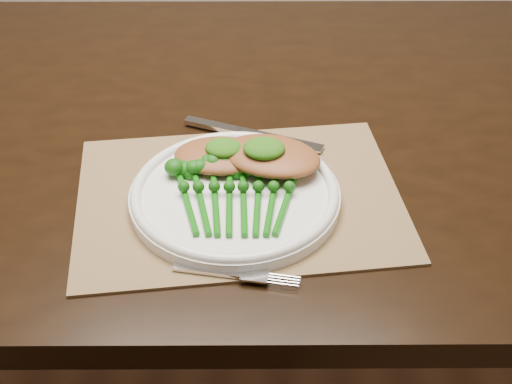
# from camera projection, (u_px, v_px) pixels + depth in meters

# --- Properties ---
(dining_table) EXTENTS (1.68, 1.04, 0.75)m
(dining_table) POSITION_uv_depth(u_px,v_px,m) (213.00, 287.00, 1.34)
(dining_table) COLOR black
(dining_table) RESTS_ON ground
(placemat) EXTENTS (0.48, 0.40, 0.00)m
(placemat) POSITION_uv_depth(u_px,v_px,m) (239.00, 197.00, 0.95)
(placemat) COLOR olive
(placemat) RESTS_ON dining_table
(dinner_plate) EXTENTS (0.28, 0.28, 0.03)m
(dinner_plate) POSITION_uv_depth(u_px,v_px,m) (235.00, 194.00, 0.93)
(dinner_plate) COLOR white
(dinner_plate) RESTS_ON placemat
(knife) EXTENTS (0.21, 0.08, 0.01)m
(knife) POSITION_uv_depth(u_px,v_px,m) (239.00, 131.00, 1.07)
(knife) COLOR silver
(knife) RESTS_ON placemat
(fork) EXTENTS (0.15, 0.03, 0.00)m
(fork) POSITION_uv_depth(u_px,v_px,m) (244.00, 275.00, 0.83)
(fork) COLOR silver
(fork) RESTS_ON placemat
(chicken_fillet_left) EXTENTS (0.13, 0.09, 0.03)m
(chicken_fillet_left) POSITION_uv_depth(u_px,v_px,m) (220.00, 156.00, 0.97)
(chicken_fillet_left) COLOR brown
(chicken_fillet_left) RESTS_ON dinner_plate
(chicken_fillet_right) EXTENTS (0.16, 0.13, 0.03)m
(chicken_fillet_right) POSITION_uv_depth(u_px,v_px,m) (271.00, 156.00, 0.96)
(chicken_fillet_right) COLOR brown
(chicken_fillet_right) RESTS_ON dinner_plate
(pesto_dollop_left) EXTENTS (0.05, 0.04, 0.02)m
(pesto_dollop_left) POSITION_uv_depth(u_px,v_px,m) (224.00, 148.00, 0.96)
(pesto_dollop_left) COLOR #1A4A0A
(pesto_dollop_left) RESTS_ON chicken_fillet_left
(pesto_dollop_right) EXTENTS (0.06, 0.05, 0.02)m
(pesto_dollop_right) POSITION_uv_depth(u_px,v_px,m) (264.00, 148.00, 0.95)
(pesto_dollop_right) COLOR #1A4A0A
(pesto_dollop_right) RESTS_ON chicken_fillet_right
(broccolini_bundle) EXTENTS (0.16, 0.18, 0.04)m
(broccolini_bundle) POSITION_uv_depth(u_px,v_px,m) (236.00, 201.00, 0.91)
(broccolini_bundle) COLOR #0F5C0C
(broccolini_bundle) RESTS_ON dinner_plate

